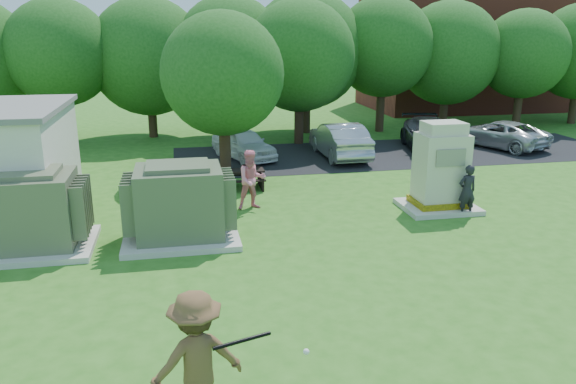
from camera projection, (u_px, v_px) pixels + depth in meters
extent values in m
plane|color=#2D6619|center=(326.00, 309.00, 11.25)|extent=(120.00, 120.00, 0.00)
cube|color=maroon|center=(478.00, 49.00, 38.88)|extent=(15.00, 8.00, 8.00)
cube|color=#232326|center=(400.00, 153.00, 25.26)|extent=(20.00, 6.00, 0.01)
cube|color=beige|center=(34.00, 247.00, 14.26)|extent=(3.00, 2.40, 0.15)
cube|color=#5A6246|center=(29.00, 210.00, 13.99)|extent=(2.20, 1.80, 1.80)
cube|color=#5A6246|center=(24.00, 173.00, 13.72)|extent=(1.60, 1.30, 0.12)
cube|color=#5A6246|center=(82.00, 206.00, 14.22)|extent=(0.32, 1.50, 1.35)
cube|color=beige|center=(181.00, 237.00, 14.95)|extent=(3.00, 2.40, 0.15)
cube|color=#515D41|center=(179.00, 202.00, 14.67)|extent=(2.20, 1.80, 1.80)
cube|color=#515D41|center=(177.00, 166.00, 14.40)|extent=(1.60, 1.30, 0.12)
cube|color=#515D41|center=(129.00, 204.00, 14.43)|extent=(0.32, 1.50, 1.35)
cube|color=#515D41|center=(228.00, 198.00, 14.90)|extent=(0.32, 1.50, 1.35)
cube|color=beige|center=(438.00, 207.00, 17.44)|extent=(2.24, 1.83, 0.15)
cube|color=yellow|center=(438.00, 201.00, 17.40)|extent=(1.58, 1.27, 0.18)
cube|color=beige|center=(441.00, 167.00, 17.08)|extent=(1.42, 1.12, 2.04)
cube|color=beige|center=(444.00, 128.00, 16.75)|extent=(1.17, 0.92, 0.36)
cube|color=gray|center=(451.00, 158.00, 16.41)|extent=(0.92, 0.04, 0.51)
cube|color=black|center=(241.00, 171.00, 19.52)|extent=(1.56, 0.61, 0.05)
cube|color=black|center=(240.00, 174.00, 20.04)|extent=(1.56, 0.22, 0.04)
cube|color=black|center=(243.00, 181.00, 19.14)|extent=(1.56, 0.22, 0.04)
cube|color=black|center=(222.00, 180.00, 19.48)|extent=(0.07, 1.17, 0.64)
cube|color=black|center=(261.00, 179.00, 19.74)|extent=(0.07, 1.17, 0.64)
imported|color=brown|center=(197.00, 360.00, 7.74)|extent=(1.45, 1.03, 2.04)
imported|color=black|center=(467.00, 191.00, 16.62)|extent=(0.60, 0.42, 1.57)
imported|color=pink|center=(252.00, 180.00, 17.26)|extent=(0.99, 0.82, 1.86)
imported|color=white|center=(244.00, 144.00, 24.03)|extent=(2.82, 4.11, 1.30)
imported|color=#A1A2A6|center=(339.00, 140.00, 24.25)|extent=(1.67, 4.60, 1.51)
imported|color=black|center=(429.00, 135.00, 25.54)|extent=(2.98, 5.23, 1.43)
imported|color=#B8B9BE|center=(499.00, 134.00, 26.31)|extent=(3.67, 4.98, 1.26)
cylinder|color=black|center=(242.00, 341.00, 7.63)|extent=(0.83, 0.31, 0.06)
cylinder|color=maroon|center=(207.00, 343.00, 7.57)|extent=(0.23, 0.13, 0.06)
sphere|color=white|center=(306.00, 352.00, 7.84)|extent=(0.09, 0.09, 0.09)
cylinder|color=#47301E|center=(66.00, 114.00, 27.07)|extent=(0.44, 0.44, 2.80)
sphere|color=#235B1C|center=(60.00, 53.00, 26.25)|extent=(5.00, 5.00, 5.00)
cylinder|color=#47301E|center=(152.00, 115.00, 28.64)|extent=(0.44, 0.44, 2.30)
sphere|color=#235B1C|center=(148.00, 57.00, 27.82)|extent=(5.80, 5.80, 5.80)
cylinder|color=#47301E|center=(232.00, 111.00, 28.48)|extent=(0.44, 0.44, 2.70)
sphere|color=#235B1C|center=(230.00, 51.00, 27.64)|extent=(5.40, 5.40, 5.40)
cylinder|color=#47301E|center=(306.00, 109.00, 29.81)|extent=(0.44, 0.44, 2.50)
sphere|color=#235B1C|center=(307.00, 50.00, 28.95)|extent=(6.00, 6.00, 6.00)
cylinder|color=#47301E|center=(380.00, 105.00, 30.12)|extent=(0.44, 0.44, 2.90)
sphere|color=#235B1C|center=(383.00, 47.00, 29.27)|extent=(5.20, 5.20, 5.20)
cylinder|color=#47301E|center=(444.00, 106.00, 31.50)|extent=(0.44, 0.44, 2.40)
sphere|color=#235B1C|center=(448.00, 53.00, 30.68)|extent=(5.60, 5.60, 5.60)
cylinder|color=#47301E|center=(518.00, 104.00, 31.36)|extent=(0.44, 0.44, 2.60)
sphere|color=#235B1C|center=(524.00, 54.00, 30.59)|extent=(4.80, 4.80, 4.80)
cylinder|color=#47301E|center=(574.00, 102.00, 32.68)|extent=(0.44, 0.44, 2.50)
cylinder|color=#47301E|center=(225.00, 142.00, 21.55)|extent=(0.44, 0.44, 2.40)
sphere|color=#235B1C|center=(223.00, 74.00, 20.83)|extent=(4.60, 4.60, 4.60)
cylinder|color=#47301E|center=(299.00, 117.00, 26.98)|extent=(0.44, 0.44, 2.60)
sphere|color=#235B1C|center=(299.00, 56.00, 26.17)|extent=(5.20, 5.20, 5.20)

